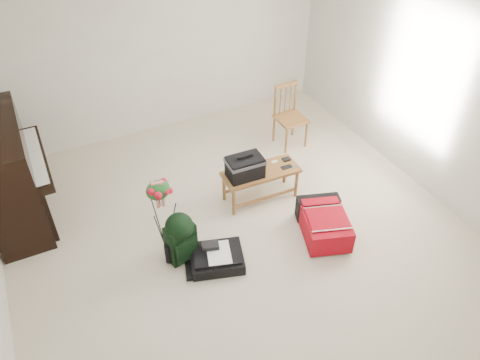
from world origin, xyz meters
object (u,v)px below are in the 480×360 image
dining_chair (290,117)px  red_suitcase (321,221)px  flower_stand (162,218)px  black_duffel (217,257)px  green_backpack (180,235)px  bench (250,169)px  piano (10,175)px

dining_chair → red_suitcase: dining_chair is taller
flower_stand → black_duffel: bearing=-32.4°
green_backpack → bench: bearing=12.6°
bench → green_backpack: size_ratio=1.55×
piano → red_suitcase: piano is taller
red_suitcase → black_duffel: red_suitcase is taller
piano → red_suitcase: 3.58m
green_backpack → flower_stand: bearing=112.9°
red_suitcase → piano: bearing=167.6°
red_suitcase → flower_stand: size_ratio=0.83×
bench → red_suitcase: (0.50, -0.82, -0.35)m
bench → black_duffel: size_ratio=1.44×
bench → flower_stand: 1.25m
bench → black_duffel: 1.15m
black_duffel → green_backpack: 0.46m
dining_chair → black_duffel: size_ratio=1.35×
piano → flower_stand: bearing=-44.3°
piano → black_duffel: (1.78, -1.73, -0.51)m
bench → red_suitcase: bearing=-56.6°
dining_chair → flower_stand: size_ratio=0.88×
bench → red_suitcase: bench is taller
piano → red_suitcase: size_ratio=1.77×
bench → piano: bearing=160.7°
flower_stand → dining_chair: bearing=39.8°
green_backpack → flower_stand: (-0.12, 0.18, 0.16)m
red_suitcase → green_backpack: size_ratio=1.38×
bench → green_backpack: 1.20m
piano → green_backpack: piano is taller
red_suitcase → green_backpack: 1.62m
red_suitcase → bench: bearing=139.6°
bench → dining_chair: dining_chair is taller
bench → flower_stand: bearing=-163.2°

